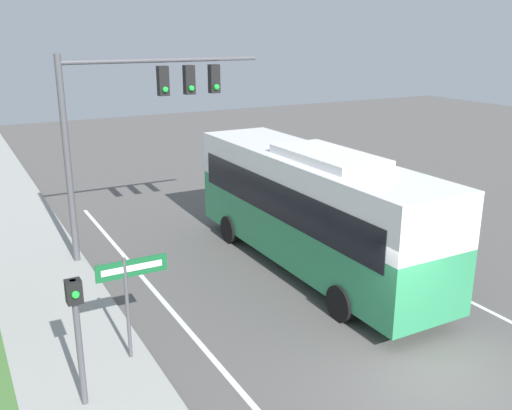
{
  "coord_description": "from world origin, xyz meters",
  "views": [
    {
      "loc": [
        -8.06,
        -7.56,
        6.93
      ],
      "look_at": [
        -0.2,
        6.8,
        1.92
      ],
      "focal_mm": 40.0,
      "sensor_mm": 36.0,
      "label": 1
    }
  ],
  "objects": [
    {
      "name": "signal_gantry",
      "position": [
        -2.84,
        9.51,
        4.66
      ],
      "size": [
        6.39,
        0.41,
        6.33
      ],
      "color": "#4C4C51",
      "rests_on": "ground_plane"
    },
    {
      "name": "ground_plane",
      "position": [
        0.0,
        0.0,
        0.0
      ],
      "size": [
        80.0,
        80.0,
        0.0
      ],
      "primitive_type": "plane",
      "color": "#565451"
    },
    {
      "name": "street_sign",
      "position": [
        -5.12,
        3.35,
        1.75
      ],
      "size": [
        1.53,
        0.08,
        2.43
      ],
      "color": "#4C4C51",
      "rests_on": "ground_plane"
    },
    {
      "name": "pedestrian_signal",
      "position": [
        -6.46,
        2.17,
        1.85
      ],
      "size": [
        0.28,
        0.34,
        2.68
      ],
      "color": "#4C4C51",
      "rests_on": "ground_plane"
    },
    {
      "name": "bus",
      "position": [
        1.11,
        5.79,
        2.05
      ],
      "size": [
        2.6,
        10.11,
        3.74
      ],
      "color": "#2D8956",
      "rests_on": "ground_plane"
    }
  ]
}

